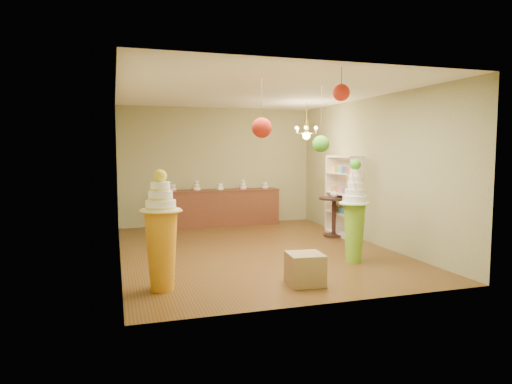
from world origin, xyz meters
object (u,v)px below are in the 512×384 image
object	(u,v)px
pedestal_orange	(161,240)
pedestal_green	(354,220)
sideboard	(220,207)
round_table	(334,211)

from	to	relation	value
pedestal_orange	pedestal_green	bearing A→B (deg)	10.43
pedestal_green	pedestal_orange	bearing A→B (deg)	-169.57
sideboard	round_table	xyz separation A→B (m)	(2.10, -2.18, 0.09)
pedestal_green	pedestal_orange	distance (m)	3.37
sideboard	pedestal_green	bearing A→B (deg)	-73.11
round_table	sideboard	bearing A→B (deg)	133.98
sideboard	round_table	bearing A→B (deg)	-46.02
pedestal_orange	round_table	size ratio (longest dim) A/B	1.90
pedestal_orange	round_table	world-z (taller)	pedestal_orange
round_table	pedestal_green	bearing A→B (deg)	-108.69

